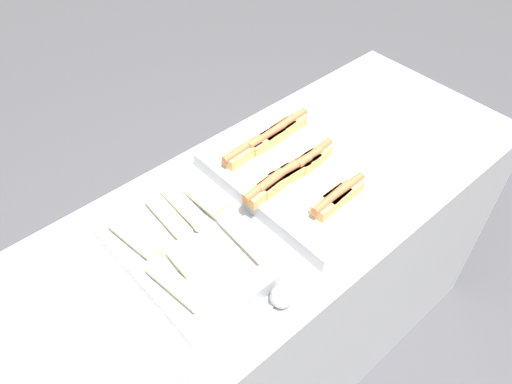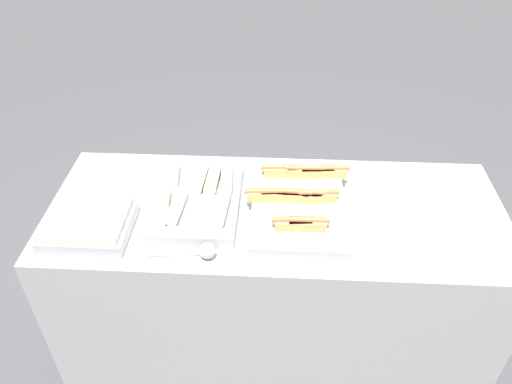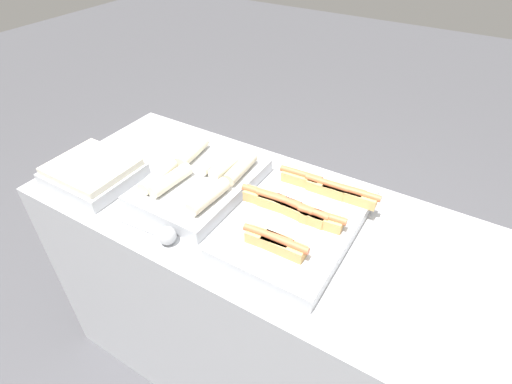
{
  "view_description": "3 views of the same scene",
  "coord_description": "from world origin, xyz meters",
  "px_view_note": "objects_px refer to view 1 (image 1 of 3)",
  "views": [
    {
      "loc": [
        -0.7,
        -0.71,
        2.0
      ],
      "look_at": [
        -0.07,
        0.0,
        1.03
      ],
      "focal_mm": 35.0,
      "sensor_mm": 36.0,
      "label": 1
    },
    {
      "loc": [
        0.0,
        -1.45,
        2.16
      ],
      "look_at": [
        -0.07,
        0.0,
        1.03
      ],
      "focal_mm": 35.0,
      "sensor_mm": 36.0,
      "label": 2
    },
    {
      "loc": [
        0.45,
        -0.85,
        1.82
      ],
      "look_at": [
        -0.07,
        0.0,
        1.03
      ],
      "focal_mm": 28.0,
      "sensor_mm": 36.0,
      "label": 3
    }
  ],
  "objects_px": {
    "tray_hotdogs": "(294,176)",
    "serving_spoon_near": "(279,300)",
    "tray_wraps": "(189,245)",
    "tray_side_front": "(95,384)"
  },
  "relations": [
    {
      "from": "serving_spoon_near",
      "to": "tray_wraps",
      "type": "bearing_deg",
      "value": 103.86
    },
    {
      "from": "tray_hotdogs",
      "to": "serving_spoon_near",
      "type": "height_order",
      "value": "tray_hotdogs"
    },
    {
      "from": "tray_side_front",
      "to": "serving_spoon_near",
      "type": "xyz_separation_m",
      "value": [
        0.43,
        -0.1,
        -0.01
      ]
    },
    {
      "from": "tray_wraps",
      "to": "tray_side_front",
      "type": "distance_m",
      "value": 0.4
    },
    {
      "from": "serving_spoon_near",
      "to": "tray_hotdogs",
      "type": "bearing_deg",
      "value": 40.33
    },
    {
      "from": "tray_wraps",
      "to": "serving_spoon_near",
      "type": "distance_m",
      "value": 0.27
    },
    {
      "from": "serving_spoon_near",
      "to": "tray_side_front",
      "type": "bearing_deg",
      "value": 166.44
    },
    {
      "from": "tray_side_front",
      "to": "serving_spoon_near",
      "type": "distance_m",
      "value": 0.44
    },
    {
      "from": "tray_hotdogs",
      "to": "serving_spoon_near",
      "type": "bearing_deg",
      "value": -139.67
    },
    {
      "from": "tray_side_front",
      "to": "tray_wraps",
      "type": "bearing_deg",
      "value": 24.33
    }
  ]
}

